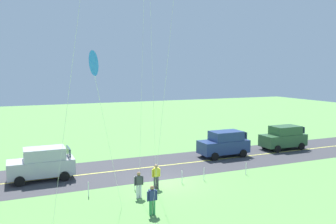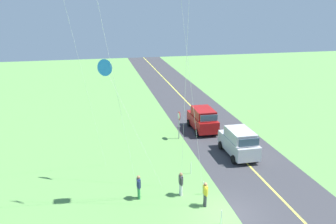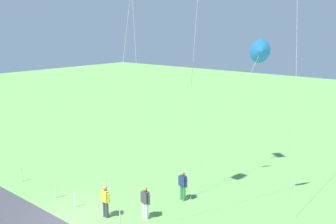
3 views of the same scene
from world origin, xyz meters
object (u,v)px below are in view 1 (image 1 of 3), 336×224
at_px(person_adult_near, 152,199).
at_px(person_adult_companion, 156,176).
at_px(kite_orange_near, 92,64).
at_px(car_parked_west_far, 284,137).
at_px(car_parked_west_near, 224,143).
at_px(person_child_watcher, 139,184).
at_px(car_suv_foreground, 42,163).

height_order(person_adult_near, person_adult_companion, same).
bearing_deg(kite_orange_near, car_parked_west_far, -151.04).
distance_m(car_parked_west_near, kite_orange_near, 18.90).
xyz_separation_m(car_parked_west_far, person_adult_near, (17.26, 9.82, -0.29)).
distance_m(person_adult_near, person_adult_companion, 4.20).
relative_size(car_parked_west_far, person_child_watcher, 2.75).
bearing_deg(person_adult_companion, car_suv_foreground, -10.34).
bearing_deg(kite_orange_near, car_suv_foreground, -81.58).
distance_m(car_suv_foreground, kite_orange_near, 12.40).
relative_size(car_suv_foreground, car_parked_west_near, 1.00).
height_order(person_adult_near, person_child_watcher, same).
xyz_separation_m(car_suv_foreground, kite_orange_near, (-1.53, 10.32, 6.70)).
xyz_separation_m(car_suv_foreground, person_child_watcher, (-4.98, 6.08, -0.29)).
height_order(car_parked_west_far, kite_orange_near, kite_orange_near).
distance_m(person_adult_near, kite_orange_near, 7.88).
bearing_deg(car_parked_west_far, person_child_watcher, 22.65).
xyz_separation_m(car_parked_west_near, person_child_watcher, (10.26, 6.90, -0.29)).
bearing_deg(car_suv_foreground, person_adult_companion, 142.91).
distance_m(car_parked_west_far, person_adult_near, 19.86).
height_order(car_parked_west_near, kite_orange_near, kite_orange_near).
bearing_deg(kite_orange_near, person_child_watcher, -129.18).
height_order(car_suv_foreground, person_adult_near, car_suv_foreground).
height_order(car_suv_foreground, person_adult_companion, car_suv_foreground).
xyz_separation_m(car_parked_west_near, person_adult_near, (10.44, 9.59, -0.29)).
distance_m(person_adult_companion, person_child_watcher, 1.92).
xyz_separation_m(car_parked_west_near, person_adult_companion, (8.71, 5.76, -0.29)).
xyz_separation_m(person_adult_companion, kite_orange_near, (5.01, 5.37, 6.99)).
xyz_separation_m(car_suv_foreground, person_adult_companion, (-6.54, 4.94, -0.29)).
xyz_separation_m(car_parked_west_far, person_child_watcher, (17.09, 7.13, -0.29)).
bearing_deg(car_suv_foreground, kite_orange_near, 98.42).
distance_m(car_suv_foreground, car_parked_west_near, 15.27).
relative_size(car_parked_west_far, person_adult_near, 2.75).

